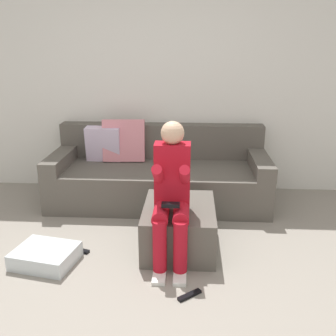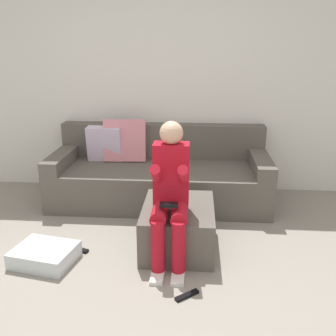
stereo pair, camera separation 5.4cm
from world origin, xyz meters
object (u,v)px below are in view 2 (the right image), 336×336
storage_bin (45,255)px  remote_near_ottoman (187,295)px  couch_sectional (159,174)px  person_seated (170,191)px  remote_by_storage_bin (78,249)px  ottoman (178,227)px

storage_bin → remote_near_ottoman: (1.18, -0.36, -0.06)m
couch_sectional → person_seated: 1.32m
person_seated → couch_sectional: bearing=99.9°
remote_near_ottoman → remote_by_storage_bin: size_ratio=1.00×
storage_bin → couch_sectional: bearing=60.3°
storage_bin → remote_near_ottoman: size_ratio=2.49×
remote_by_storage_bin → ottoman: bearing=27.8°
couch_sectional → person_seated: size_ratio=2.07×
storage_bin → remote_by_storage_bin: storage_bin is taller
storage_bin → person_seated: bearing=7.5°
person_seated → storage_bin: (-1.02, -0.13, -0.54)m
couch_sectional → remote_near_ottoman: 1.83m
couch_sectional → person_seated: person_seated is taller
couch_sectional → ottoman: 1.10m
couch_sectional → remote_near_ottoman: size_ratio=12.41×
couch_sectional → remote_near_ottoman: couch_sectional is taller
remote_near_ottoman → storage_bin: bearing=124.2°
remote_near_ottoman → ottoman: bearing=59.5°
remote_near_ottoman → couch_sectional: bearing=63.5°
person_seated → storage_bin: person_seated is taller
remote_by_storage_bin → couch_sectional: bearing=82.6°
storage_bin → remote_by_storage_bin: (0.22, 0.20, -0.06)m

